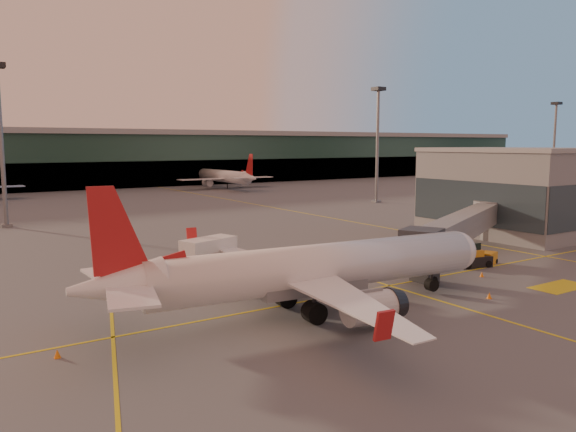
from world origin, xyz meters
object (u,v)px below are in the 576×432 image
gpu_cart (488,258)px  pushback_tug (473,260)px  catering_truck (209,257)px  main_airplane (309,270)px

gpu_cart → pushback_tug: size_ratio=0.64×
gpu_cart → pushback_tug: pushback_tug is taller
catering_truck → pushback_tug: size_ratio=1.45×
pushback_tug → main_airplane: bearing=-156.6°
catering_truck → pushback_tug: (26.53, -9.80, -1.62)m
catering_truck → gpu_cart: 30.61m
main_airplane → gpu_cart: (26.91, 3.78, -2.76)m
catering_truck → gpu_cart: (28.91, -9.90, -1.74)m
main_airplane → gpu_cart: 27.32m
gpu_cart → pushback_tug: bearing=160.5°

